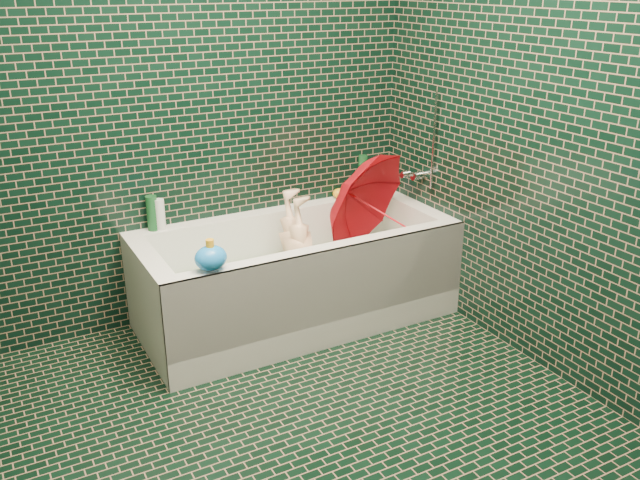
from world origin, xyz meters
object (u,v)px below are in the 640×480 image
umbrella (381,212)px  bath_toy (211,258)px  child (302,266)px  rubber_duck (340,192)px  bathtub (298,286)px

umbrella → bath_toy: bearing=177.9°
child → rubber_duck: rubber_duck is taller
umbrella → rubber_duck: umbrella is taller
child → rubber_duck: (0.42, 0.31, 0.28)m
bathtub → child: (0.04, 0.03, 0.10)m
umbrella → rubber_duck: 0.41m
umbrella → rubber_duck: (-0.02, 0.41, 0.01)m
child → bath_toy: bath_toy is taller
umbrella → bath_toy: umbrella is taller
rubber_duck → bath_toy: (-1.06, -0.65, 0.03)m
bathtub → rubber_duck: (0.47, 0.34, 0.38)m
bathtub → bath_toy: 0.78m
child → bath_toy: bearing=-52.6°
bathtub → umbrella: 0.62m
child → umbrella: umbrella is taller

